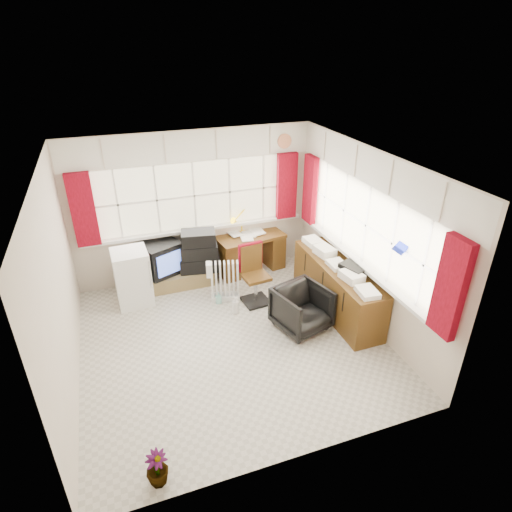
{
  "coord_description": "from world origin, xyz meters",
  "views": [
    {
      "loc": [
        -1.27,
        -4.57,
        3.82
      ],
      "look_at": [
        0.56,
        0.55,
        0.95
      ],
      "focal_mm": 30.0,
      "sensor_mm": 36.0,
      "label": 1
    }
  ],
  "objects_px": {
    "crt_tv": "(161,258)",
    "radiator": "(225,285)",
    "desk": "(250,251)",
    "mini_fridge": "(133,277)",
    "desk_lamp": "(242,216)",
    "office_chair": "(302,309)",
    "credenza": "(337,287)",
    "tv_bench": "(171,279)",
    "task_chair": "(253,271)"
  },
  "relations": [
    {
      "from": "radiator",
      "to": "credenza",
      "type": "bearing_deg",
      "value": -28.19
    },
    {
      "from": "task_chair",
      "to": "radiator",
      "type": "relative_size",
      "value": 1.43
    },
    {
      "from": "desk_lamp",
      "to": "radiator",
      "type": "distance_m",
      "value": 1.35
    },
    {
      "from": "desk_lamp",
      "to": "tv_bench",
      "type": "relative_size",
      "value": 0.3
    },
    {
      "from": "mini_fridge",
      "to": "task_chair",
      "type": "bearing_deg",
      "value": -17.17
    },
    {
      "from": "radiator",
      "to": "crt_tv",
      "type": "height_order",
      "value": "crt_tv"
    },
    {
      "from": "task_chair",
      "to": "radiator",
      "type": "height_order",
      "value": "task_chair"
    },
    {
      "from": "desk",
      "to": "mini_fridge",
      "type": "distance_m",
      "value": 2.09
    },
    {
      "from": "desk",
      "to": "tv_bench",
      "type": "height_order",
      "value": "desk"
    },
    {
      "from": "task_chair",
      "to": "radiator",
      "type": "bearing_deg",
      "value": 162.29
    },
    {
      "from": "desk",
      "to": "office_chair",
      "type": "bearing_deg",
      "value": -85.76
    },
    {
      "from": "desk_lamp",
      "to": "desk",
      "type": "bearing_deg",
      "value": -66.42
    },
    {
      "from": "radiator",
      "to": "mini_fridge",
      "type": "distance_m",
      "value": 1.44
    },
    {
      "from": "task_chair",
      "to": "radiator",
      "type": "xyz_separation_m",
      "value": [
        -0.42,
        0.13,
        -0.23
      ]
    },
    {
      "from": "desk_lamp",
      "to": "mini_fridge",
      "type": "distance_m",
      "value": 2.11
    },
    {
      "from": "office_chair",
      "to": "mini_fridge",
      "type": "distance_m",
      "value": 2.65
    },
    {
      "from": "desk_lamp",
      "to": "radiator",
      "type": "height_order",
      "value": "desk_lamp"
    },
    {
      "from": "desk_lamp",
      "to": "crt_tv",
      "type": "xyz_separation_m",
      "value": [
        -1.47,
        -0.2,
        -0.45
      ]
    },
    {
      "from": "desk",
      "to": "radiator",
      "type": "height_order",
      "value": "desk"
    },
    {
      "from": "tv_bench",
      "to": "desk",
      "type": "bearing_deg",
      "value": 3.17
    },
    {
      "from": "mini_fridge",
      "to": "tv_bench",
      "type": "bearing_deg",
      "value": 25.16
    },
    {
      "from": "crt_tv",
      "to": "radiator",
      "type": "bearing_deg",
      "value": -41.92
    },
    {
      "from": "desk",
      "to": "desk_lamp",
      "type": "height_order",
      "value": "desk_lamp"
    },
    {
      "from": "credenza",
      "to": "mini_fridge",
      "type": "bearing_deg",
      "value": 156.86
    },
    {
      "from": "desk_lamp",
      "to": "office_chair",
      "type": "distance_m",
      "value": 2.17
    },
    {
      "from": "desk_lamp",
      "to": "credenza",
      "type": "xyz_separation_m",
      "value": [
        0.92,
        -1.8,
        -0.57
      ]
    },
    {
      "from": "credenza",
      "to": "crt_tv",
      "type": "distance_m",
      "value": 2.88
    },
    {
      "from": "desk_lamp",
      "to": "office_chair",
      "type": "xyz_separation_m",
      "value": [
        0.22,
        -2.06,
        -0.65
      ]
    },
    {
      "from": "radiator",
      "to": "mini_fridge",
      "type": "height_order",
      "value": "mini_fridge"
    },
    {
      "from": "desk",
      "to": "crt_tv",
      "type": "xyz_separation_m",
      "value": [
        -1.56,
        -0.0,
        0.14
      ]
    },
    {
      "from": "radiator",
      "to": "tv_bench",
      "type": "relative_size",
      "value": 0.48
    },
    {
      "from": "radiator",
      "to": "credenza",
      "type": "distance_m",
      "value": 1.73
    },
    {
      "from": "desk",
      "to": "crt_tv",
      "type": "bearing_deg",
      "value": -179.9
    },
    {
      "from": "office_chair",
      "to": "credenza",
      "type": "relative_size",
      "value": 0.35
    },
    {
      "from": "office_chair",
      "to": "crt_tv",
      "type": "bearing_deg",
      "value": 116.4
    },
    {
      "from": "desk_lamp",
      "to": "task_chair",
      "type": "height_order",
      "value": "desk_lamp"
    },
    {
      "from": "desk",
      "to": "desk_lamp",
      "type": "distance_m",
      "value": 0.63
    },
    {
      "from": "radiator",
      "to": "mini_fridge",
      "type": "xyz_separation_m",
      "value": [
        -1.36,
        0.42,
        0.17
      ]
    },
    {
      "from": "radiator",
      "to": "credenza",
      "type": "xyz_separation_m",
      "value": [
        1.53,
        -0.82,
        0.12
      ]
    },
    {
      "from": "desk",
      "to": "office_chair",
      "type": "xyz_separation_m",
      "value": [
        0.14,
        -1.86,
        -0.06
      ]
    },
    {
      "from": "office_chair",
      "to": "credenza",
      "type": "xyz_separation_m",
      "value": [
        0.7,
        0.26,
        0.07
      ]
    },
    {
      "from": "office_chair",
      "to": "tv_bench",
      "type": "relative_size",
      "value": 0.5
    },
    {
      "from": "mini_fridge",
      "to": "credenza",
      "type": "bearing_deg",
      "value": -23.14
    },
    {
      "from": "office_chair",
      "to": "credenza",
      "type": "height_order",
      "value": "credenza"
    },
    {
      "from": "desk",
      "to": "credenza",
      "type": "bearing_deg",
      "value": -62.46
    },
    {
      "from": "desk_lamp",
      "to": "tv_bench",
      "type": "distance_m",
      "value": 1.62
    },
    {
      "from": "credenza",
      "to": "radiator",
      "type": "bearing_deg",
      "value": 151.81
    },
    {
      "from": "credenza",
      "to": "tv_bench",
      "type": "distance_m",
      "value": 2.75
    },
    {
      "from": "office_chair",
      "to": "tv_bench",
      "type": "distance_m",
      "value": 2.39
    },
    {
      "from": "task_chair",
      "to": "mini_fridge",
      "type": "bearing_deg",
      "value": 162.83
    }
  ]
}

